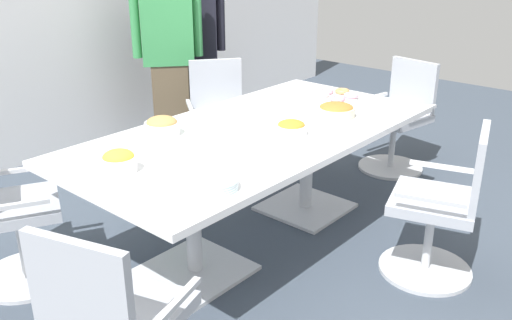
{
  "coord_description": "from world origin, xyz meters",
  "views": [
    {
      "loc": [
        -2.45,
        -2.12,
        1.86
      ],
      "look_at": [
        0.0,
        0.0,
        0.55
      ],
      "focal_mm": 39.04,
      "sensor_mm": 36.0,
      "label": 1
    }
  ],
  "objects": [
    {
      "name": "snack_bowl_chips_yellow",
      "position": [
        -0.94,
        0.09,
        0.81
      ],
      "size": [
        0.18,
        0.18,
        0.12
      ],
      "color": "white",
      "rests_on": "conference_table"
    },
    {
      "name": "office_chair_3",
      "position": [
        -1.28,
        0.72,
        0.41
      ],
      "size": [
        0.73,
        0.73,
        0.91
      ],
      "rotation": [
        0.0,
        0.0,
        -2.04
      ],
      "color": "silver",
      "rests_on": "ground"
    },
    {
      "name": "person_standing_1",
      "position": [
        1.09,
        1.73,
        0.87
      ],
      "size": [
        0.51,
        0.46,
        1.68
      ],
      "rotation": [
        0.0,
        0.0,
        -3.87
      ],
      "color": "brown",
      "rests_on": "ground"
    },
    {
      "name": "person_standing_0",
      "position": [
        0.73,
        1.66,
        0.88
      ],
      "size": [
        0.52,
        0.45,
        1.69
      ],
      "rotation": [
        0.0,
        0.0,
        -3.83
      ],
      "color": "brown",
      "rests_on": "ground"
    },
    {
      "name": "snack_bowl_chips_orange",
      "position": [
        0.07,
        -0.22,
        0.79
      ],
      "size": [
        0.18,
        0.18,
        0.09
      ],
      "color": "white",
      "rests_on": "conference_table"
    },
    {
      "name": "office_chair_0",
      "position": [
        0.37,
        -1.08,
        0.41
      ],
      "size": [
        0.68,
        0.68,
        0.91
      ],
      "rotation": [
        0.0,
        0.0,
        0.3
      ],
      "color": "silver",
      "rests_on": "ground"
    },
    {
      "name": "office_chair_2",
      "position": [
        0.69,
        1.01,
        0.41
      ],
      "size": [
        0.76,
        0.76,
        0.91
      ],
      "rotation": [
        0.0,
        0.0,
        -3.78
      ],
      "color": "silver",
      "rests_on": "ground"
    },
    {
      "name": "ground_plane",
      "position": [
        0.0,
        0.0,
        -0.01
      ],
      "size": [
        10.0,
        10.0,
        0.01
      ],
      "primitive_type": "cube",
      "color": "#3D4754"
    },
    {
      "name": "donut_platter",
      "position": [
        0.93,
        0.03,
        0.77
      ],
      "size": [
        0.32,
        0.32,
        0.04
      ],
      "color": "white",
      "rests_on": "conference_table"
    },
    {
      "name": "snack_bowl_pretzels",
      "position": [
        0.56,
        -0.22,
        0.79
      ],
      "size": [
        0.25,
        0.25,
        0.09
      ],
      "color": "beige",
      "rests_on": "conference_table"
    },
    {
      "name": "napkin_pile",
      "position": [
        0.65,
        0.21,
        0.78
      ],
      "size": [
        0.17,
        0.17,
        0.05
      ],
      "primitive_type": "cube",
      "color": "white",
      "rests_on": "conference_table"
    },
    {
      "name": "conference_table",
      "position": [
        0.0,
        0.0,
        0.63
      ],
      "size": [
        2.4,
        1.2,
        0.75
      ],
      "color": "white",
      "rests_on": "ground"
    },
    {
      "name": "snack_bowl_cookies",
      "position": [
        -0.44,
        0.36,
        0.81
      ],
      "size": [
        0.21,
        0.21,
        0.11
      ],
      "color": "white",
      "rests_on": "conference_table"
    },
    {
      "name": "office_chair_1",
      "position": [
        1.7,
        -0.11,
        0.41
      ],
      "size": [
        0.62,
        0.62,
        0.91
      ],
      "rotation": [
        0.0,
        0.0,
        1.4
      ],
      "color": "silver",
      "rests_on": "ground"
    },
    {
      "name": "plate_stack",
      "position": [
        -0.78,
        -0.42,
        0.77
      ],
      "size": [
        0.23,
        0.23,
        0.05
      ],
      "color": "white",
      "rests_on": "conference_table"
    }
  ]
}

